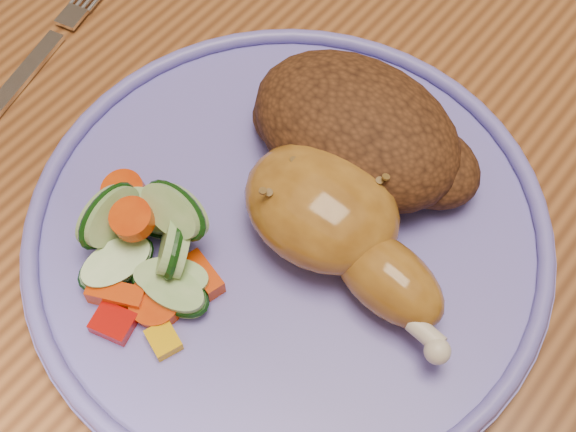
% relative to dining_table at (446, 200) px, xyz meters
% --- Properties ---
extents(dining_table, '(0.90, 1.40, 0.75)m').
position_rel_dining_table_xyz_m(dining_table, '(0.00, 0.00, 0.00)').
color(dining_table, brown).
rests_on(dining_table, ground).
extents(plate, '(0.31, 0.31, 0.01)m').
position_rel_dining_table_xyz_m(plate, '(-0.04, -0.13, 0.09)').
color(plate, '#6B62C7').
rests_on(plate, dining_table).
extents(plate_rim, '(0.30, 0.30, 0.01)m').
position_rel_dining_table_xyz_m(plate_rim, '(-0.04, -0.13, 0.10)').
color(plate_rim, '#6B62C7').
rests_on(plate_rim, plate).
extents(chicken_leg, '(0.15, 0.08, 0.05)m').
position_rel_dining_table_xyz_m(chicken_leg, '(-0.01, -0.12, 0.12)').
color(chicken_leg, '#A76C23').
rests_on(chicken_leg, plate).
extents(rice_pilaf, '(0.14, 0.10, 0.06)m').
position_rel_dining_table_xyz_m(rice_pilaf, '(-0.04, -0.07, 0.12)').
color(rice_pilaf, '#4C2813').
rests_on(rice_pilaf, plate).
extents(vegetable_pile, '(0.10, 0.10, 0.05)m').
position_rel_dining_table_xyz_m(vegetable_pile, '(-0.09, -0.20, 0.11)').
color(vegetable_pile, '#A50A05').
rests_on(vegetable_pile, plate).
extents(fork, '(0.05, 0.15, 0.00)m').
position_rel_dining_table_xyz_m(fork, '(-0.26, -0.13, 0.09)').
color(fork, silver).
rests_on(fork, dining_table).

